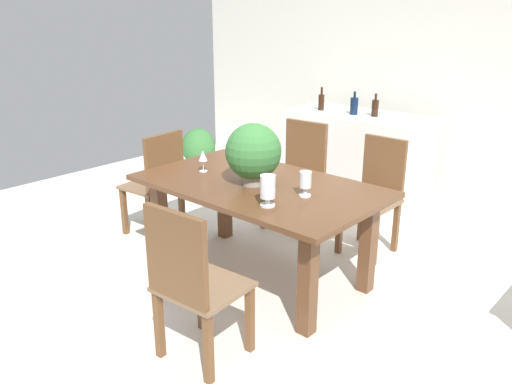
{
  "coord_description": "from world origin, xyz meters",
  "views": [
    {
      "loc": [
        2.37,
        -2.75,
        1.94
      ],
      "look_at": [
        -0.05,
        -0.05,
        0.66
      ],
      "focal_mm": 36.47,
      "sensor_mm": 36.0,
      "label": 1
    }
  ],
  "objects": [
    {
      "name": "chair_far_right",
      "position": [
        0.4,
        0.94,
        0.52
      ],
      "size": [
        0.41,
        0.43,
        0.96
      ],
      "rotation": [
        0.0,
        0.0,
        -0.0
      ],
      "color": "brown",
      "rests_on": "ground"
    },
    {
      "name": "crystal_vase_center_near",
      "position": [
        0.42,
        -0.08,
        0.86
      ],
      "size": [
        0.08,
        0.08,
        0.17
      ],
      "color": "silver",
      "rests_on": "dining_table"
    },
    {
      "name": "chair_far_left",
      "position": [
        -0.4,
        0.95,
        0.54
      ],
      "size": [
        0.49,
        0.46,
        0.98
      ],
      "rotation": [
        0.0,
        0.0,
        0.05
      ],
      "color": "brown",
      "rests_on": "ground"
    },
    {
      "name": "chair_near_right",
      "position": [
        0.41,
        -1.11,
        0.54
      ],
      "size": [
        0.49,
        0.47,
        0.97
      ],
      "rotation": [
        0.0,
        0.0,
        3.22
      ],
      "color": "brown",
      "rests_on": "ground"
    },
    {
      "name": "dining_table",
      "position": [
        0.0,
        -0.08,
        0.63
      ],
      "size": [
        1.77,
        1.05,
        0.75
      ],
      "color": "brown",
      "rests_on": "ground"
    },
    {
      "name": "wine_bottle_clear",
      "position": [
        -0.82,
        1.85,
        1.01
      ],
      "size": [
        0.06,
        0.06,
        0.25
      ],
      "color": "black",
      "rests_on": "kitchen_counter"
    },
    {
      "name": "crystal_vase_left",
      "position": [
        0.35,
        -0.39,
        0.87
      ],
      "size": [
        0.1,
        0.1,
        0.21
      ],
      "color": "silver",
      "rests_on": "dining_table"
    },
    {
      "name": "wine_glass",
      "position": [
        -0.51,
        -0.15,
        0.87
      ],
      "size": [
        0.07,
        0.07,
        0.17
      ],
      "color": "silver",
      "rests_on": "dining_table"
    },
    {
      "name": "wine_bottle_dark",
      "position": [
        -0.21,
        1.92,
        1.01
      ],
      "size": [
        0.07,
        0.07,
        0.23
      ],
      "color": "black",
      "rests_on": "kitchen_counter"
    },
    {
      "name": "back_wall",
      "position": [
        0.0,
        2.6,
        1.3
      ],
      "size": [
        6.4,
        0.1,
        2.6
      ],
      "primitive_type": "cube",
      "color": "silver",
      "rests_on": "ground"
    },
    {
      "name": "ground_plane",
      "position": [
        0.0,
        0.0,
        0.0
      ],
      "size": [
        7.04,
        7.04,
        0.0
      ],
      "primitive_type": "plane",
      "color": "silver"
    },
    {
      "name": "flower_centerpiece",
      "position": [
        -0.01,
        -0.12,
        0.99
      ],
      "size": [
        0.4,
        0.4,
        0.44
      ],
      "color": "gray",
      "rests_on": "dining_table"
    },
    {
      "name": "kitchen_counter",
      "position": [
        -0.42,
        1.95,
        0.46
      ],
      "size": [
        1.48,
        0.69,
        0.92
      ],
      "primitive_type": "cube",
      "color": "white",
      "rests_on": "ground"
    },
    {
      "name": "potted_plant_floor",
      "position": [
        -2.28,
        1.39,
        0.31
      ],
      "size": [
        0.41,
        0.41,
        0.58
      ],
      "color": "brown",
      "rests_on": "ground"
    },
    {
      "name": "wine_bottle_green",
      "position": [
        -0.43,
        1.87,
        1.01
      ],
      "size": [
        0.08,
        0.08,
        0.24
      ],
      "color": "#0F1E38",
      "rests_on": "kitchen_counter"
    },
    {
      "name": "chair_head_end",
      "position": [
        -1.2,
        -0.07,
        0.53
      ],
      "size": [
        0.45,
        0.51,
        0.94
      ],
      "rotation": [
        0.0,
        0.0,
        -1.48
      ],
      "color": "brown",
      "rests_on": "ground"
    }
  ]
}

